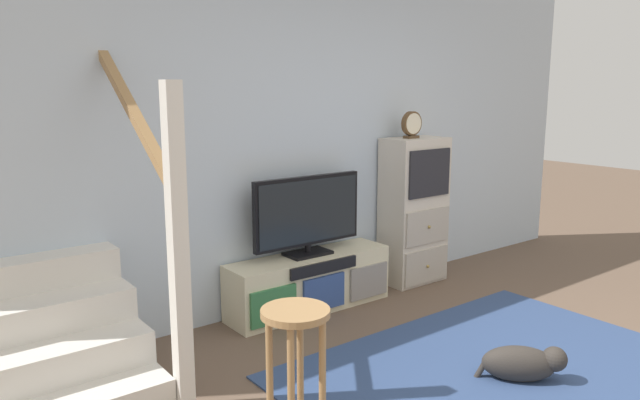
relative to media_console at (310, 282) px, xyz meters
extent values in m
cube|color=silver|center=(0.30, 0.27, 1.13)|extent=(6.40, 0.12, 2.70)
cube|color=navy|center=(0.30, -1.59, -0.22)|extent=(2.60, 1.80, 0.01)
cube|color=beige|center=(0.00, 0.01, 0.00)|extent=(1.39, 0.36, 0.45)
cube|color=#337042|center=(-0.46, -0.18, -0.04)|extent=(0.39, 0.02, 0.27)
cube|color=#2D4784|center=(0.00, -0.18, -0.04)|extent=(0.39, 0.02, 0.27)
cube|color=gray|center=(0.46, -0.18, -0.04)|extent=(0.39, 0.02, 0.27)
cube|color=black|center=(0.00, -0.18, 0.17)|extent=(0.63, 0.02, 0.09)
cube|color=black|center=(0.00, 0.03, 0.24)|extent=(0.36, 0.22, 0.02)
cylinder|color=black|center=(0.00, 0.03, 0.28)|extent=(0.05, 0.05, 0.06)
cube|color=black|center=(0.00, 0.03, 0.58)|extent=(0.98, 0.05, 0.55)
cube|color=black|center=(0.00, 0.00, 0.58)|extent=(0.93, 0.01, 0.50)
cube|color=beige|center=(1.18, 0.02, 0.43)|extent=(0.58, 0.34, 1.32)
cube|color=#ADA497|center=(1.18, -0.16, -0.04)|extent=(0.53, 0.02, 0.30)
sphere|color=olive|center=(1.18, -0.18, -0.04)|extent=(0.03, 0.03, 0.03)
cube|color=#ADA497|center=(1.18, -0.16, 0.32)|extent=(0.53, 0.02, 0.30)
sphere|color=olive|center=(1.18, -0.18, 0.32)|extent=(0.03, 0.03, 0.03)
cube|color=#232328|center=(1.18, -0.16, 0.80)|extent=(0.49, 0.02, 0.41)
cube|color=#4C3823|center=(1.10, 0.00, 1.10)|extent=(0.13, 0.08, 0.02)
cylinder|color=brown|center=(1.10, 0.00, 1.22)|extent=(0.21, 0.04, 0.21)
cylinder|color=beige|center=(1.10, -0.03, 1.22)|extent=(0.18, 0.01, 0.18)
cube|color=silver|center=(-1.95, -0.40, -0.03)|extent=(0.90, 0.26, 0.38)
cube|color=silver|center=(-1.95, -0.14, 0.06)|extent=(0.90, 0.26, 0.57)
cube|color=silver|center=(-1.95, 0.12, 0.16)|extent=(0.90, 0.26, 0.76)
cube|color=silver|center=(-1.95, 0.38, 0.25)|extent=(0.90, 0.26, 0.95)
cube|color=silver|center=(-1.45, -0.79, 0.68)|extent=(0.09, 0.09, 1.80)
cube|color=#9E7547|center=(-1.45, -0.14, 1.48)|extent=(0.06, 1.33, 0.99)
cylinder|color=#A37A4C|center=(-1.24, -1.53, 0.11)|extent=(0.04, 0.04, 0.67)
cylinder|color=#A37A4C|center=(-1.05, -1.53, 0.11)|extent=(0.04, 0.04, 0.67)
cylinder|color=#A37A4C|center=(-1.24, -1.34, 0.11)|extent=(0.04, 0.04, 0.67)
cylinder|color=#A37A4C|center=(-1.05, -1.34, 0.11)|extent=(0.04, 0.04, 0.67)
cylinder|color=#A37A4C|center=(-1.15, -1.43, 0.47)|extent=(0.34, 0.34, 0.03)
ellipsoid|color=#332D28|center=(0.30, -1.73, -0.11)|extent=(0.45, 0.45, 0.22)
sphere|color=#332D28|center=(0.44, -1.88, -0.07)|extent=(0.15, 0.15, 0.15)
cylinder|color=#332D28|center=(0.15, -1.58, -0.15)|extent=(0.10, 0.10, 0.16)
camera|label=1|loc=(-2.72, -3.69, 1.55)|focal=33.78mm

